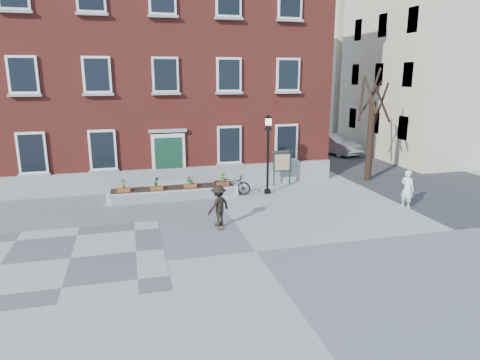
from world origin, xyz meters
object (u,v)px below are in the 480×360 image
object	(u,v)px
notice_board	(282,162)
skateboarder	(219,206)
bystander	(407,189)
lamp_post	(268,143)
bicycle	(231,184)
parked_car	(335,144)

from	to	relation	value
notice_board	skateboarder	size ratio (longest dim) A/B	1.11
bystander	skateboarder	world-z (taller)	bystander
lamp_post	bicycle	bearing A→B (deg)	169.09
parked_car	lamp_post	world-z (taller)	lamp_post
parked_car	bystander	world-z (taller)	bystander
lamp_post	notice_board	size ratio (longest dim) A/B	2.10
lamp_post	skateboarder	xyz separation A→B (m)	(-3.37, -4.15, -1.66)
parked_car	notice_board	bearing A→B (deg)	-148.35
notice_board	skateboarder	distance (m)	7.30
lamp_post	skateboarder	world-z (taller)	lamp_post
bystander	lamp_post	bearing A→B (deg)	33.46
parked_car	lamp_post	xyz separation A→B (m)	(-8.31, -9.18, 1.81)
parked_car	lamp_post	bearing A→B (deg)	-148.29
parked_car	skateboarder	bearing A→B (deg)	-147.36
notice_board	skateboarder	world-z (taller)	notice_board
bicycle	lamp_post	size ratio (longest dim) A/B	0.51
bystander	skateboarder	bearing A→B (deg)	71.31
bicycle	bystander	distance (m)	8.22
bicycle	notice_board	world-z (taller)	notice_board
bicycle	lamp_post	xyz separation A→B (m)	(1.79, -0.35, 2.02)
lamp_post	bystander	bearing A→B (deg)	-35.34
notice_board	lamp_post	bearing A→B (deg)	-131.83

